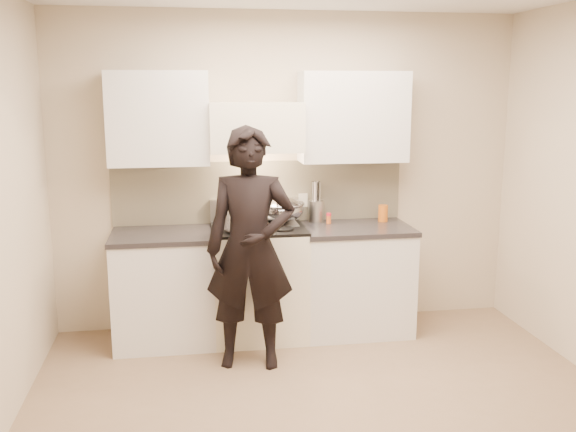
{
  "coord_description": "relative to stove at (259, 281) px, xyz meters",
  "views": [
    {
      "loc": [
        -0.88,
        -3.7,
        2.08
      ],
      "look_at": [
        -0.11,
        1.05,
        1.1
      ],
      "focal_mm": 40.0,
      "sensor_mm": 36.0,
      "label": 1
    }
  ],
  "objects": [
    {
      "name": "ground_plane",
      "position": [
        0.3,
        -1.42,
        -0.47
      ],
      "size": [
        4.0,
        4.0,
        0.0
      ],
      "primitive_type": "plane",
      "color": "#826850"
    },
    {
      "name": "room_shell",
      "position": [
        0.24,
        -1.05,
        1.12
      ],
      "size": [
        4.04,
        3.54,
        2.7
      ],
      "color": "#BFAF96",
      "rests_on": "ground"
    },
    {
      "name": "stove",
      "position": [
        0.0,
        0.0,
        0.0
      ],
      "size": [
        0.76,
        0.65,
        0.96
      ],
      "color": "#EDE7CC",
      "rests_on": "ground"
    },
    {
      "name": "counter_right",
      "position": [
        0.83,
        0.0,
        -0.01
      ],
      "size": [
        0.92,
        0.67,
        0.92
      ],
      "color": "silver",
      "rests_on": "ground"
    },
    {
      "name": "counter_left",
      "position": [
        -0.78,
        0.0,
        -0.01
      ],
      "size": [
        0.82,
        0.67,
        0.92
      ],
      "color": "silver",
      "rests_on": "ground"
    },
    {
      "name": "wok",
      "position": [
        0.2,
        0.09,
        0.59
      ],
      "size": [
        0.4,
        0.5,
        0.33
      ],
      "color": "#A6A7AF",
      "rests_on": "stove"
    },
    {
      "name": "stock_pot",
      "position": [
        -0.16,
        -0.14,
        0.58
      ],
      "size": [
        0.39,
        0.28,
        0.18
      ],
      "color": "#A6A7AF",
      "rests_on": "stove"
    },
    {
      "name": "utensil_crock",
      "position": [
        0.53,
        0.23,
        0.55
      ],
      "size": [
        0.13,
        0.13,
        0.35
      ],
      "color": "#ABABAB",
      "rests_on": "counter_right"
    },
    {
      "name": "spice_jar",
      "position": [
        0.62,
        0.13,
        0.49
      ],
      "size": [
        0.04,
        0.04,
        0.09
      ],
      "color": "#CB571F",
      "rests_on": "counter_right"
    },
    {
      "name": "oil_glass",
      "position": [
        1.11,
        0.15,
        0.52
      ],
      "size": [
        0.08,
        0.08,
        0.14
      ],
      "color": "#C65E15",
      "rests_on": "counter_right"
    },
    {
      "name": "person",
      "position": [
        -0.12,
        -0.56,
        0.43
      ],
      "size": [
        0.72,
        0.54,
        1.8
      ],
      "primitive_type": "imported",
      "rotation": [
        0.0,
        0.0,
        -0.17
      ],
      "color": "black",
      "rests_on": "ground"
    }
  ]
}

